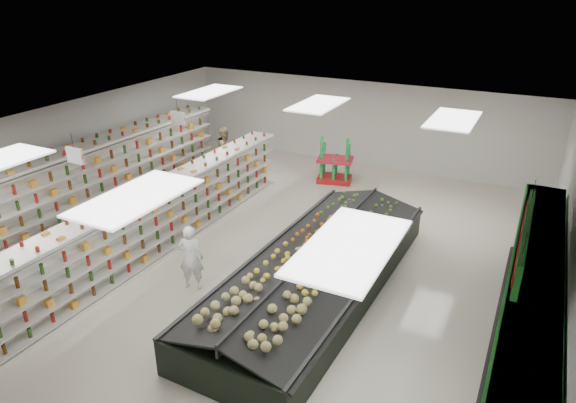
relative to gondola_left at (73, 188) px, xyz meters
The scene contains 15 objects.
floor 5.97m from the gondola_left, ahead, with size 16.00×16.00×0.00m, color beige.
ceiling 6.29m from the gondola_left, ahead, with size 14.00×16.00×0.02m, color white.
wall_back 10.39m from the gondola_left, 55.59° to the left, with size 14.00×0.02×3.20m, color silver.
wall_left 1.41m from the gondola_left, 153.77° to the left, with size 0.02×16.00×3.20m, color silver.
wall_right 12.89m from the gondola_left, ahead, with size 0.02×16.00×3.20m, color silver.
produce_wall_case 12.43m from the gondola_left, ahead, with size 0.93×8.00×2.20m.
aisle_sign_near 3.08m from the gondola_left, 34.91° to the right, with size 0.52×0.06×0.75m.
aisle_sign_far 3.73m from the gondola_left, 51.12° to the left, with size 0.52×0.06×0.75m.
hortifruti_banner 12.26m from the gondola_left, ahead, with size 0.12×3.20×0.95m.
gondola_left is the anchor object (origin of this frame).
gondola_center 3.57m from the gondola_left, ahead, with size 0.93×10.62×1.84m.
produce_island 8.03m from the gondola_left, ahead, with size 3.08×7.95×1.18m.
soda_endcap 8.58m from the gondola_left, 47.51° to the left, with size 1.38×1.09×1.56m.
shopper_main 5.58m from the gondola_left, 15.51° to the right, with size 0.59×0.39×1.61m, color silver.
shopper_background 5.82m from the gondola_left, 72.83° to the left, with size 0.81×0.50×1.66m, color #927A59.
Camera 1 is at (6.13, -10.21, 6.74)m, focal length 32.00 mm.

